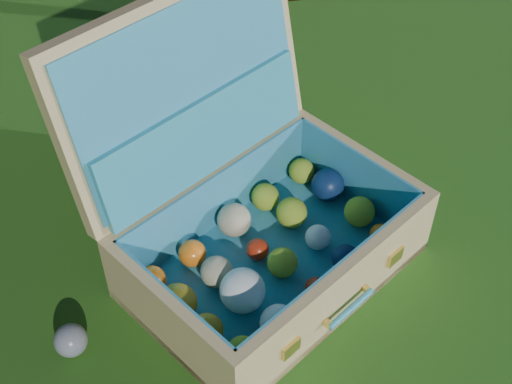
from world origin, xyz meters
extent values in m
plane|color=#215114|center=(0.00, 0.00, 0.00)|extent=(60.00, 60.00, 0.00)
sphere|color=teal|center=(-0.65, 0.04, 0.03)|extent=(0.07, 0.07, 0.07)
cube|color=tan|center=(-0.20, 0.03, 0.01)|extent=(0.68, 0.55, 0.02)
cube|color=tan|center=(-0.15, -0.15, 0.09)|extent=(0.57, 0.19, 0.18)
cube|color=tan|center=(-0.25, 0.21, 0.09)|extent=(0.57, 0.19, 0.18)
cube|color=tan|center=(-0.47, -0.05, 0.09)|extent=(0.12, 0.34, 0.18)
cube|color=tan|center=(0.07, 0.11, 0.09)|extent=(0.12, 0.34, 0.18)
cube|color=teal|center=(-0.20, 0.03, 0.02)|extent=(0.62, 0.49, 0.01)
cube|color=teal|center=(-0.15, -0.13, 0.10)|extent=(0.53, 0.16, 0.16)
cube|color=teal|center=(-0.25, 0.20, 0.10)|extent=(0.53, 0.16, 0.16)
cube|color=teal|center=(-0.46, -0.04, 0.10)|extent=(0.11, 0.34, 0.16)
cube|color=teal|center=(0.06, 0.11, 0.10)|extent=(0.11, 0.34, 0.16)
cube|color=tan|center=(-0.27, 0.28, 0.37)|extent=(0.60, 0.28, 0.39)
cube|color=teal|center=(-0.27, 0.26, 0.37)|extent=(0.55, 0.24, 0.34)
cube|color=teal|center=(-0.26, 0.23, 0.26)|extent=(0.52, 0.20, 0.17)
cube|color=#F2C659|center=(-0.29, -0.20, 0.09)|extent=(0.04, 0.02, 0.03)
cube|color=#F2C659|center=(0.01, -0.11, 0.09)|extent=(0.04, 0.02, 0.03)
cylinder|color=teal|center=(-0.14, -0.17, 0.07)|extent=(0.13, 0.05, 0.01)
cube|color=#F2C659|center=(-0.20, -0.18, 0.07)|extent=(0.02, 0.02, 0.01)
cube|color=#F2C659|center=(-0.08, -0.15, 0.07)|extent=(0.02, 0.02, 0.01)
sphere|color=#AAC02E|center=(-0.37, -0.15, 0.06)|extent=(0.07, 0.07, 0.07)
sphere|color=white|center=(-0.28, -0.13, 0.07)|extent=(0.08, 0.08, 0.08)
sphere|color=red|center=(-0.16, -0.08, 0.05)|extent=(0.04, 0.04, 0.04)
sphere|color=#0F244D|center=(-0.07, -0.05, 0.06)|extent=(0.06, 0.06, 0.06)
sphere|color=orange|center=(0.04, -0.02, 0.05)|extent=(0.05, 0.05, 0.05)
sphere|color=#AB8016|center=(-0.41, -0.08, 0.06)|extent=(0.07, 0.07, 0.07)
sphere|color=white|center=(-0.31, -0.03, 0.07)|extent=(0.09, 0.09, 0.09)
sphere|color=#AAC02E|center=(-0.19, 0.00, 0.06)|extent=(0.07, 0.07, 0.07)
sphere|color=white|center=(-0.09, 0.03, 0.06)|extent=(0.06, 0.06, 0.06)
sphere|color=#AAC02E|center=(0.03, 0.05, 0.06)|extent=(0.07, 0.07, 0.07)
sphere|color=#AB8016|center=(-0.43, 0.00, 0.07)|extent=(0.08, 0.08, 0.08)
sphere|color=#CBB98F|center=(-0.33, 0.04, 0.06)|extent=(0.07, 0.07, 0.07)
sphere|color=red|center=(-0.22, 0.06, 0.05)|extent=(0.05, 0.05, 0.05)
sphere|color=#AAC02E|center=(-0.10, 0.12, 0.06)|extent=(0.07, 0.07, 0.07)
sphere|color=#0F244D|center=(0.01, 0.15, 0.07)|extent=(0.08, 0.08, 0.08)
sphere|color=orange|center=(-0.45, 0.09, 0.06)|extent=(0.06, 0.06, 0.06)
sphere|color=orange|center=(-0.35, 0.12, 0.06)|extent=(0.06, 0.06, 0.06)
sphere|color=#CBB98F|center=(-0.23, 0.15, 0.07)|extent=(0.08, 0.08, 0.08)
sphere|color=#AAC02E|center=(-0.13, 0.19, 0.06)|extent=(0.06, 0.06, 0.06)
sphere|color=#AAC02E|center=(-0.01, 0.23, 0.06)|extent=(0.06, 0.06, 0.06)
camera|label=1|loc=(-0.69, -0.82, 1.23)|focal=50.00mm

